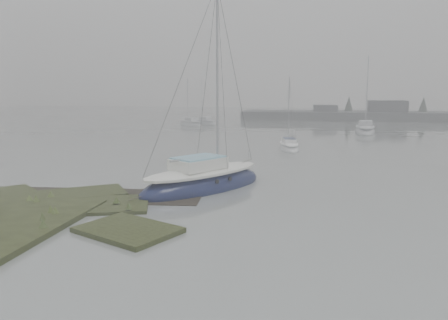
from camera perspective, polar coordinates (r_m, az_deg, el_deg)
ground at (r=45.80m, az=1.99°, el=2.75°), size 160.00×160.00×0.00m
far_shoreline at (r=79.57m, az=25.28°, el=5.27°), size 60.00×8.00×4.15m
sailboat_main at (r=22.98m, az=-2.73°, el=-2.95°), size 6.72×8.11×11.33m
sailboat_white at (r=38.15m, az=8.47°, el=1.65°), size 2.37×4.94×6.69m
sailboat_far_a at (r=62.83m, az=-4.41°, el=4.72°), size 4.90×4.83×7.30m
sailboat_far_b at (r=54.25m, az=17.95°, el=3.65°), size 2.96×7.09×9.73m
sailboat_far_c at (r=65.16m, az=-2.53°, el=4.90°), size 4.88×4.52×7.08m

